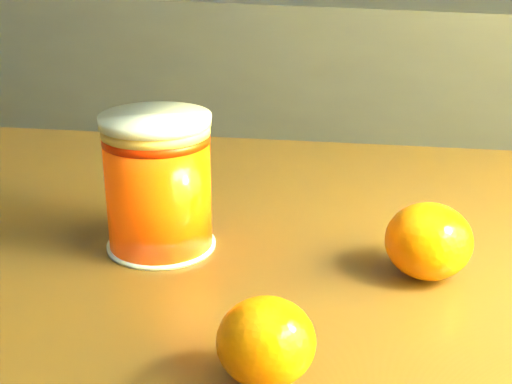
% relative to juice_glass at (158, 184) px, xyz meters
% --- Properties ---
extents(kitchen_counter, '(3.15, 0.60, 0.90)m').
position_rel_juice_glass_xyz_m(kitchen_counter, '(-0.67, 1.37, -0.43)').
color(kitchen_counter, '#49494E').
rests_on(kitchen_counter, ground).
extents(juice_glass, '(0.09, 0.09, 0.11)m').
position_rel_juice_glass_xyz_m(juice_glass, '(0.00, 0.00, 0.00)').
color(juice_glass, '#FF4505').
rests_on(juice_glass, table).
extents(orange_front, '(0.08, 0.08, 0.05)m').
position_rel_juice_glass_xyz_m(orange_front, '(0.15, -0.15, -0.03)').
color(orange_front, orange).
rests_on(orange_front, table).
extents(orange_back, '(0.08, 0.08, 0.06)m').
position_rel_juice_glass_xyz_m(orange_back, '(0.22, 0.02, -0.03)').
color(orange_back, orange).
rests_on(orange_back, table).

